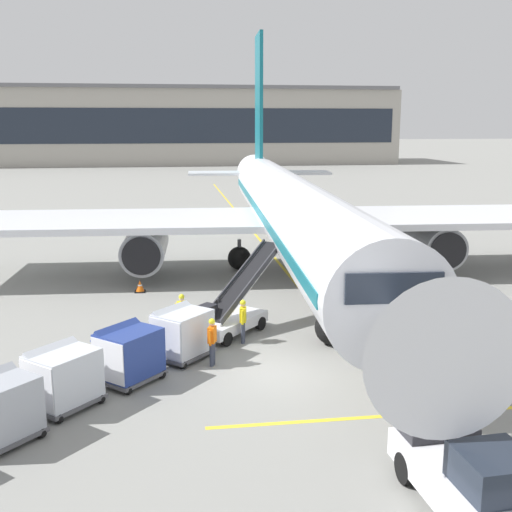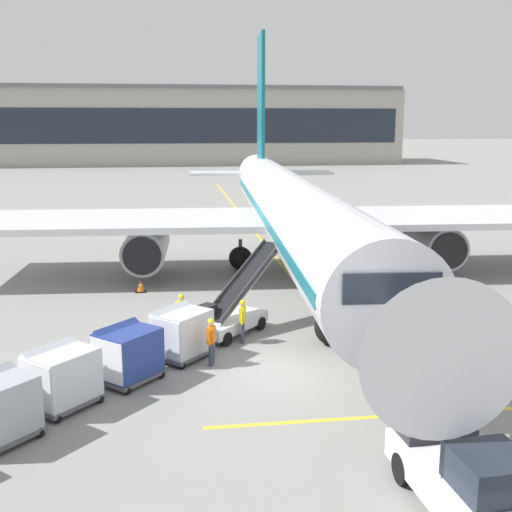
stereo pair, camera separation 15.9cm
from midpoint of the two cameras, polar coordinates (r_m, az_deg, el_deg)
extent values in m
plane|color=gray|center=(22.45, 1.97, -10.33)|extent=(600.00, 600.00, 0.00)
cylinder|color=silver|center=(35.14, 3.13, 4.04)|extent=(5.89, 37.68, 3.76)
cube|color=#146B7A|center=(35.14, 3.13, 4.04)|extent=(5.84, 36.18, 0.45)
cone|color=silver|center=(15.44, 13.96, -6.59)|extent=(3.78, 3.96, 3.58)
cone|color=silver|center=(56.63, 0.04, 7.34)|extent=(3.54, 6.19, 3.20)
cube|color=silver|center=(36.12, -12.48, 3.09)|extent=(18.22, 8.50, 0.36)
cylinder|color=#93969E|center=(35.44, -10.06, 0.81)|extent=(2.61, 5.00, 2.33)
cylinder|color=black|center=(33.02, -10.43, -0.02)|extent=(1.99, 0.23, 1.98)
cube|color=silver|center=(38.66, 17.28, 3.40)|extent=(18.22, 8.50, 0.36)
cylinder|color=#93969E|center=(37.63, 15.40, 1.21)|extent=(2.61, 5.00, 2.33)
cylinder|color=black|center=(35.35, 16.78, 0.45)|extent=(1.99, 0.23, 1.98)
cube|color=#146B7A|center=(54.98, 0.18, 13.56)|extent=(0.54, 4.51, 11.26)
cube|color=silver|center=(54.82, 0.20, 7.48)|extent=(12.27, 3.68, 0.20)
cube|color=#1E2633|center=(17.69, 11.33, -2.19)|extent=(2.73, 1.84, 0.83)
cylinder|color=#47474C|center=(24.81, 6.71, -5.16)|extent=(0.22, 0.22, 1.12)
sphere|color=black|center=(24.98, 6.68, -6.39)|extent=(1.38, 1.38, 1.38)
cylinder|color=#47474C|center=(37.12, -1.63, 0.65)|extent=(0.22, 0.22, 1.12)
sphere|color=black|center=(37.23, -1.63, -0.19)|extent=(1.38, 1.38, 1.38)
cylinder|color=#47474C|center=(37.86, 6.93, 0.79)|extent=(0.22, 0.22, 1.12)
sphere|color=black|center=(37.97, 6.91, -0.04)|extent=(1.38, 1.38, 1.38)
cube|color=silver|center=(26.03, -2.60, -5.99)|extent=(3.47, 3.60, 0.44)
cube|color=black|center=(25.36, -4.53, -5.15)|extent=(0.82, 0.82, 0.70)
cylinder|color=#333338|center=(25.86, -3.59, -4.68)|extent=(0.08, 0.08, 0.80)
cube|color=silver|center=(26.46, -1.23, -2.35)|extent=(3.77, 4.04, 2.65)
cube|color=black|center=(26.44, -1.24, -2.16)|extent=(3.57, 3.84, 2.50)
cube|color=#333338|center=(26.19, -0.45, -2.23)|extent=(3.11, 3.44, 2.67)
cube|color=#333338|center=(26.68, -2.01, -1.97)|extent=(3.11, 3.44, 2.67)
cylinder|color=black|center=(26.62, 0.22, -6.06)|extent=(0.52, 0.55, 0.56)
cylinder|color=black|center=(27.42, -2.36, -5.53)|extent=(0.52, 0.55, 0.56)
cylinder|color=black|center=(24.78, -2.86, -7.47)|extent=(0.52, 0.55, 0.56)
cylinder|color=black|center=(25.64, -5.52, -6.83)|extent=(0.52, 0.55, 0.56)
cube|color=#515156|center=(23.70, -6.75, -8.63)|extent=(2.53, 2.56, 0.12)
cylinder|color=#4C4C51|center=(22.77, -8.99, -9.60)|extent=(0.52, 0.57, 0.07)
cube|color=silver|center=(23.43, -6.80, -6.78)|extent=(2.39, 2.42, 1.50)
cube|color=silver|center=(23.53, -7.60, -5.38)|extent=(1.85, 1.92, 0.74)
cube|color=silver|center=(22.75, -8.40, -7.40)|extent=(1.09, 0.99, 1.38)
sphere|color=black|center=(23.60, -9.30, -8.96)|extent=(0.30, 0.30, 0.30)
sphere|color=black|center=(22.74, -6.76, -9.70)|extent=(0.30, 0.30, 0.30)
sphere|color=black|center=(24.71, -6.74, -7.91)|extent=(0.30, 0.30, 0.30)
sphere|color=black|center=(23.89, -4.23, -8.57)|extent=(0.30, 0.30, 0.30)
cube|color=#515156|center=(21.97, -11.44, -10.49)|extent=(2.53, 2.56, 0.12)
cylinder|color=#4C4C51|center=(21.13, -14.09, -11.58)|extent=(0.52, 0.57, 0.07)
cube|color=navy|center=(21.67, -11.53, -8.51)|extent=(2.39, 2.42, 1.50)
cube|color=navy|center=(21.78, -12.35, -6.98)|extent=(1.85, 1.92, 0.74)
cube|color=silver|center=(21.06, -13.42, -9.22)|extent=(1.09, 0.99, 1.38)
sphere|color=black|center=(21.96, -14.21, -10.81)|extent=(0.30, 0.30, 0.30)
sphere|color=black|center=(21.03, -11.68, -11.73)|extent=(0.30, 0.30, 0.30)
sphere|color=black|center=(22.96, -11.21, -9.64)|extent=(0.30, 0.30, 0.30)
sphere|color=black|center=(22.07, -8.67, -10.44)|extent=(0.30, 0.30, 0.30)
cube|color=#515156|center=(20.61, -17.01, -12.34)|extent=(2.53, 2.56, 0.12)
cylinder|color=#4C4C51|center=(19.89, -20.09, -13.51)|extent=(0.52, 0.57, 0.07)
cube|color=silver|center=(20.30, -17.15, -10.25)|extent=(2.39, 2.42, 1.50)
cube|color=silver|center=(20.42, -17.98, -8.60)|extent=(1.85, 1.92, 0.74)
cube|color=silver|center=(19.76, -19.35, -11.02)|extent=(1.09, 0.99, 1.38)
sphere|color=black|center=(20.70, -19.97, -12.62)|extent=(0.30, 0.30, 0.30)
sphere|color=black|center=(19.70, -17.56, -13.74)|extent=(0.30, 0.30, 0.30)
sphere|color=black|center=(21.58, -16.49, -11.36)|extent=(0.30, 0.30, 0.30)
sphere|color=black|center=(20.62, -14.01, -12.34)|extent=(0.30, 0.30, 0.30)
cube|color=#515156|center=(19.12, -22.23, -14.72)|extent=(2.53, 2.56, 0.12)
sphere|color=black|center=(20.05, -21.40, -13.56)|extent=(0.30, 0.30, 0.30)
sphere|color=black|center=(19.04, -18.98, -14.78)|extent=(0.30, 0.30, 0.30)
cube|color=silver|center=(15.61, 18.55, -18.82)|extent=(2.35, 4.51, 0.70)
cube|color=#1E2633|center=(14.67, 20.31, -17.68)|extent=(1.56, 1.62, 0.80)
cube|color=#28282D|center=(16.64, 15.76, -14.76)|extent=(1.84, 1.07, 0.24)
cylinder|color=black|center=(17.19, 18.92, -16.96)|extent=(0.32, 0.77, 0.76)
cylinder|color=black|center=(16.41, 13.05, -18.07)|extent=(0.32, 0.77, 0.76)
cylinder|color=#333847|center=(24.98, -1.38, -6.92)|extent=(0.15, 0.15, 0.86)
cylinder|color=#333847|center=(25.15, -1.34, -6.79)|extent=(0.15, 0.15, 0.86)
cube|color=yellow|center=(24.85, -1.37, -5.28)|extent=(0.31, 0.42, 0.58)
cube|color=white|center=(24.86, -1.65, -5.28)|extent=(0.08, 0.34, 0.08)
sphere|color=tan|center=(24.73, -1.37, -4.38)|extent=(0.21, 0.21, 0.21)
sphere|color=yellow|center=(24.71, -1.37, -4.22)|extent=(0.23, 0.23, 0.23)
cylinder|color=yellow|center=(24.63, -1.41, -5.56)|extent=(0.09, 0.09, 0.56)
cylinder|color=yellow|center=(25.09, -1.32, -5.23)|extent=(0.09, 0.09, 0.56)
cylinder|color=#333847|center=(26.04, -7.02, -6.22)|extent=(0.15, 0.15, 0.86)
cylinder|color=#333847|center=(26.06, -6.62, -6.20)|extent=(0.15, 0.15, 0.86)
cube|color=yellow|center=(25.83, -6.86, -4.69)|extent=(0.41, 0.28, 0.58)
cube|color=white|center=(25.95, -6.90, -4.62)|extent=(0.34, 0.05, 0.08)
sphere|color=beige|center=(25.72, -6.88, -3.82)|extent=(0.21, 0.21, 0.21)
sphere|color=yellow|center=(25.70, -6.88, -3.67)|extent=(0.23, 0.23, 0.23)
cylinder|color=yellow|center=(25.82, -7.38, -4.83)|extent=(0.09, 0.09, 0.56)
cylinder|color=yellow|center=(25.88, -6.33, -4.76)|extent=(0.09, 0.09, 0.56)
cylinder|color=#333847|center=(22.80, -4.22, -8.84)|extent=(0.15, 0.15, 0.86)
cylinder|color=#333847|center=(22.96, -4.08, -8.69)|extent=(0.15, 0.15, 0.86)
cube|color=orange|center=(22.63, -4.18, -7.06)|extent=(0.36, 0.44, 0.58)
cube|color=white|center=(22.67, -4.48, -7.03)|extent=(0.13, 0.32, 0.08)
sphere|color=tan|center=(22.50, -4.19, -6.07)|extent=(0.21, 0.21, 0.21)
sphere|color=yellow|center=(22.48, -4.19, -5.90)|extent=(0.23, 0.23, 0.23)
cylinder|color=orange|center=(22.43, -4.36, -7.37)|extent=(0.09, 0.09, 0.56)
cylinder|color=orange|center=(22.86, -4.00, -6.98)|extent=(0.09, 0.09, 0.56)
cube|color=black|center=(33.02, -10.51, -3.15)|extent=(0.54, 0.54, 0.05)
cone|color=orange|center=(32.95, -10.53, -2.63)|extent=(0.43, 0.43, 0.57)
cylinder|color=white|center=(32.94, -10.54, -2.58)|extent=(0.24, 0.24, 0.07)
cube|color=yellow|center=(35.82, 2.93, -1.81)|extent=(0.20, 110.00, 0.01)
cube|color=yellow|center=(19.88, 13.22, -13.71)|extent=(12.00, 0.20, 0.01)
cube|color=#A8A399|center=(137.80, -12.93, 11.20)|extent=(117.41, 21.61, 14.96)
cube|color=#1E2633|center=(126.98, -13.33, 11.32)|extent=(113.89, 0.10, 6.73)
cube|color=slate|center=(135.81, -13.16, 14.50)|extent=(116.23, 18.37, 0.70)
camera|label=1|loc=(0.08, -90.17, -0.04)|focal=44.49mm
camera|label=2|loc=(0.08, 89.83, 0.04)|focal=44.49mm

